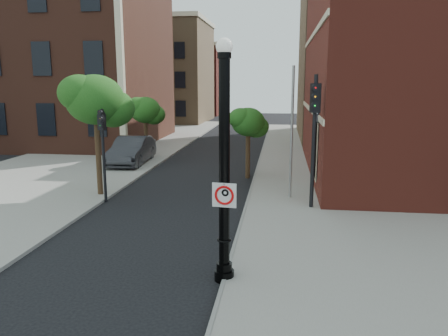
# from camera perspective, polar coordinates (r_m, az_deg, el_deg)

# --- Properties ---
(ground) EXTENTS (120.00, 120.00, 0.00)m
(ground) POSITION_cam_1_polar(r_m,az_deg,el_deg) (12.37, -9.33, -12.98)
(ground) COLOR black
(ground) RESTS_ON ground
(sidewalk_right) EXTENTS (8.00, 60.00, 0.12)m
(sidewalk_right) POSITION_cam_1_polar(r_m,az_deg,el_deg) (21.52, 14.28, -2.49)
(sidewalk_right) COLOR gray
(sidewalk_right) RESTS_ON ground
(sidewalk_left) EXTENTS (10.00, 50.00, 0.12)m
(sidewalk_left) POSITION_cam_1_polar(r_m,az_deg,el_deg) (31.72, -15.59, 1.81)
(sidewalk_left) COLOR gray
(sidewalk_left) RESTS_ON ground
(curb_edge) EXTENTS (0.10, 60.00, 0.14)m
(curb_edge) POSITION_cam_1_polar(r_m,az_deg,el_deg) (21.40, 3.72, -2.21)
(curb_edge) COLOR gray
(curb_edge) RESTS_ON ground
(victorian_building) EXTENTS (18.60, 14.60, 17.95)m
(victorian_building) POSITION_cam_1_polar(r_m,az_deg,el_deg) (39.96, -22.44, 15.76)
(victorian_building) COLOR #5B2E21
(victorian_building) RESTS_ON ground
(bg_building_tan_a) EXTENTS (12.00, 12.00, 12.00)m
(bg_building_tan_a) POSITION_cam_1_polar(r_m,az_deg,el_deg) (56.90, -8.37, 12.11)
(bg_building_tan_a) COLOR #8B6E4C
(bg_building_tan_a) RESTS_ON ground
(bg_building_red) EXTENTS (12.00, 12.00, 10.00)m
(bg_building_red) POSITION_cam_1_polar(r_m,az_deg,el_deg) (70.47, -5.20, 11.19)
(bg_building_red) COLOR maroon
(bg_building_red) RESTS_ON ground
(bg_building_tan_b) EXTENTS (22.00, 14.00, 14.00)m
(bg_building_tan_b) POSITION_cam_1_polar(r_m,az_deg,el_deg) (42.72, 25.35, 12.84)
(bg_building_tan_b) COLOR #8B6E4C
(bg_building_tan_b) RESTS_ON ground
(lamppost) EXTENTS (0.51, 0.51, 6.04)m
(lamppost) POSITION_cam_1_polar(r_m,az_deg,el_deg) (10.73, 0.04, -0.88)
(lamppost) COLOR black
(lamppost) RESTS_ON ground
(no_parking_sign) EXTENTS (0.61, 0.12, 0.61)m
(no_parking_sign) POSITION_cam_1_polar(r_m,az_deg,el_deg) (10.69, 0.04, -3.55)
(no_parking_sign) COLOR white
(no_parking_sign) RESTS_ON ground
(parked_car) EXTENTS (2.11, 5.32, 1.72)m
(parked_car) POSITION_cam_1_polar(r_m,az_deg,el_deg) (27.40, -11.94, 2.24)
(parked_car) COLOR #2A2A2F
(parked_car) RESTS_ON ground
(traffic_signal_left) EXTENTS (0.30, 0.36, 4.21)m
(traffic_signal_left) POSITION_cam_1_polar(r_m,az_deg,el_deg) (18.73, -15.60, 4.09)
(traffic_signal_left) COLOR black
(traffic_signal_left) RESTS_ON ground
(traffic_signal_right) EXTENTS (0.41, 0.47, 5.31)m
(traffic_signal_right) POSITION_cam_1_polar(r_m,az_deg,el_deg) (17.19, 11.72, 6.13)
(traffic_signal_right) COLOR black
(traffic_signal_right) RESTS_ON ground
(utility_pole) EXTENTS (0.11, 0.11, 5.68)m
(utility_pole) POSITION_cam_1_polar(r_m,az_deg,el_deg) (18.66, 8.83, 4.35)
(utility_pole) COLOR #999999
(utility_pole) RESTS_ON ground
(street_tree_a) EXTENTS (2.96, 2.68, 5.34)m
(street_tree_a) POSITION_cam_1_polar(r_m,az_deg,el_deg) (19.68, -16.32, 8.39)
(street_tree_a) COLOR #302113
(street_tree_a) RESTS_ON ground
(street_tree_b) EXTENTS (2.27, 2.05, 4.09)m
(street_tree_b) POSITION_cam_1_polar(r_m,az_deg,el_deg) (28.05, -10.19, 7.35)
(street_tree_b) COLOR #302113
(street_tree_b) RESTS_ON ground
(street_tree_c) EXTENTS (2.06, 1.86, 3.72)m
(street_tree_c) POSITION_cam_1_polar(r_m,az_deg,el_deg) (22.78, 3.24, 5.89)
(street_tree_c) COLOR #302113
(street_tree_c) RESTS_ON ground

